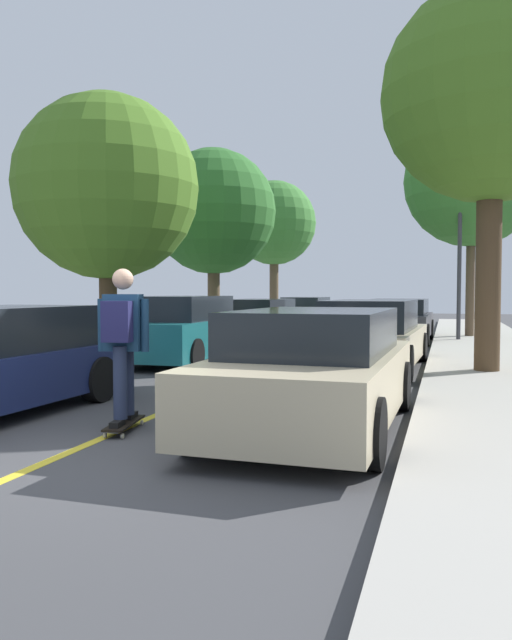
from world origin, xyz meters
TOP-DOWN VIEW (x-y plane):
  - ground at (0.00, 0.00)m, footprint 80.00×80.00m
  - center_line at (0.00, 4.00)m, footprint 0.12×39.20m
  - parked_car_left_near at (-2.05, 7.50)m, footprint 1.91×4.15m
  - parked_car_left_far at (-2.05, 13.36)m, footprint 1.95×4.56m
  - parked_car_left_farthest at (-2.05, 20.08)m, footprint 1.82×4.59m
  - parked_car_right_nearest at (2.05, 1.89)m, footprint 1.94×4.27m
  - parked_car_right_near at (2.04, 7.52)m, footprint 2.03×4.76m
  - parked_car_right_far at (2.05, 14.56)m, footprint 2.04×4.14m
  - street_tree_left_nearest at (-4.16, 8.04)m, footprint 4.29×4.29m
  - street_tree_left_near at (-4.16, 14.99)m, footprint 4.24×4.24m
  - street_tree_left_far at (-4.16, 22.76)m, footprint 3.84×3.84m
  - street_tree_right_nearest at (4.16, 6.82)m, footprint 3.83×3.83m
  - street_tree_right_near at (4.16, 15.81)m, footprint 4.18×4.18m
  - streetlamp at (3.80, 14.23)m, footprint 0.36×0.24m
  - skateboard at (0.06, 1.14)m, footprint 0.36×0.87m
  - skateboarder at (0.07, 1.11)m, footprint 0.59×0.71m

SIDE VIEW (x-z plane):
  - ground at x=0.00m, z-range 0.00..0.00m
  - center_line at x=0.00m, z-range 0.00..0.01m
  - skateboard at x=0.06m, z-range 0.04..0.14m
  - parked_car_left_farthest at x=-2.05m, z-range -0.01..1.29m
  - parked_car_left_far at x=-2.05m, z-range 0.00..1.30m
  - parked_car_right_nearest at x=2.05m, z-range -0.01..1.33m
  - parked_car_right_far at x=2.05m, z-range 0.01..1.32m
  - parked_car_right_near at x=2.04m, z-range -0.02..1.35m
  - parked_car_left_near at x=-2.05m, z-range -0.01..1.43m
  - skateboarder at x=0.07m, z-range 0.21..1.91m
  - streetlamp at x=3.80m, z-range 0.54..5.88m
  - street_tree_left_nearest at x=-4.16m, z-range 0.97..6.94m
  - street_tree_left_near at x=-4.16m, z-range 1.12..7.34m
  - street_tree_left_far at x=-4.16m, z-range 1.42..7.87m
  - street_tree_right_nearest at x=4.16m, z-range 1.59..8.40m
  - street_tree_right_near at x=4.16m, z-range 1.53..8.52m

